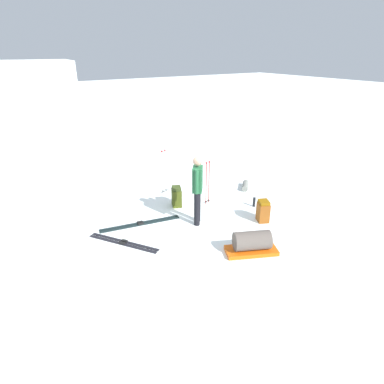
# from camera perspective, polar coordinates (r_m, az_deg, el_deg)

# --- Properties ---
(ground_plane) EXTENTS (80.00, 80.00, 0.00)m
(ground_plane) POSITION_cam_1_polar(r_m,az_deg,el_deg) (8.40, 0.00, -4.38)
(ground_plane) COLOR white
(skier_standing) EXTENTS (0.39, 0.47, 1.70)m
(skier_standing) POSITION_cam_1_polar(r_m,az_deg,el_deg) (7.73, 0.96, 0.88)
(skier_standing) COLOR black
(skier_standing) RESTS_ON ground_plane
(ski_pair_near) EXTENTS (1.10, 1.52, 0.05)m
(ski_pair_near) POSITION_cam_1_polar(r_m,az_deg,el_deg) (7.49, -11.79, -8.58)
(ski_pair_near) COLOR black
(ski_pair_near) RESTS_ON ground_plane
(ski_pair_far) EXTENTS (1.96, 0.52, 0.05)m
(ski_pair_far) POSITION_cam_1_polar(r_m,az_deg,el_deg) (8.18, -8.89, -5.44)
(ski_pair_far) COLOR black
(ski_pair_far) RESTS_ON ground_plane
(backpack_large_dark) EXTENTS (0.36, 0.38, 0.55)m
(backpack_large_dark) POSITION_cam_1_polar(r_m,az_deg,el_deg) (8.29, 12.19, -3.25)
(backpack_large_dark) COLOR brown
(backpack_large_dark) RESTS_ON ground_plane
(backpack_bright) EXTENTS (0.35, 0.39, 0.56)m
(backpack_bright) POSITION_cam_1_polar(r_m,az_deg,el_deg) (8.89, -2.68, -0.81)
(backpack_bright) COLOR #3D4714
(backpack_bright) RESTS_ON ground_plane
(ski_poles_planted_near) EXTENTS (0.19, 0.10, 1.21)m
(ski_poles_planted_near) POSITION_cam_1_polar(r_m,az_deg,el_deg) (8.89, 2.71, 2.02)
(ski_poles_planted_near) COLOR maroon
(ski_poles_planted_near) RESTS_ON ground_plane
(ski_poles_planted_far) EXTENTS (0.19, 0.10, 1.31)m
(ski_poles_planted_far) POSITION_cam_1_polar(r_m,az_deg,el_deg) (9.59, -4.88, 3.91)
(ski_poles_planted_far) COLOR #B3BDBB
(ski_poles_planted_far) RESTS_ON ground_plane
(gear_sled) EXTENTS (1.17, 0.85, 0.49)m
(gear_sled) POSITION_cam_1_polar(r_m,az_deg,el_deg) (7.04, 10.30, -8.71)
(gear_sled) COLOR #E75C10
(gear_sled) RESTS_ON ground_plane
(sleeping_mat_rolled) EXTENTS (0.51, 0.52, 0.18)m
(sleeping_mat_rolled) POSITION_cam_1_polar(r_m,az_deg,el_deg) (10.20, 9.21, 1.09)
(sleeping_mat_rolled) COLOR gray
(sleeping_mat_rolled) RESTS_ON ground_plane
(thermos_bottle) EXTENTS (0.07, 0.07, 0.26)m
(thermos_bottle) POSITION_cam_1_polar(r_m,az_deg,el_deg) (9.06, 10.69, -1.72)
(thermos_bottle) COLOR black
(thermos_bottle) RESTS_ON ground_plane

